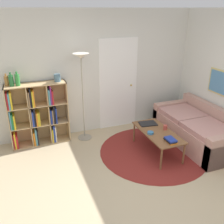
% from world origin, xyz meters
% --- Properties ---
extents(ground_plane, '(14.00, 14.00, 0.00)m').
position_xyz_m(ground_plane, '(0.00, 0.00, 0.00)').
color(ground_plane, tan).
extents(wall_back, '(7.24, 0.11, 2.60)m').
position_xyz_m(wall_back, '(0.02, 2.46, 1.29)').
color(wall_back, silver).
rests_on(wall_back, ground_plane).
extents(wall_right, '(0.08, 5.43, 2.60)m').
position_xyz_m(wall_right, '(2.15, 1.21, 1.30)').
color(wall_right, silver).
rests_on(wall_right, ground_plane).
extents(rug, '(2.06, 2.06, 0.01)m').
position_xyz_m(rug, '(0.63, 1.08, 0.00)').
color(rug, maroon).
rests_on(rug, ground_plane).
extents(bookshelf, '(1.15, 0.34, 1.26)m').
position_xyz_m(bookshelf, '(-1.38, 2.25, 0.62)').
color(bookshelf, tan).
rests_on(bookshelf, ground_plane).
extents(floor_lamp, '(0.32, 0.32, 1.80)m').
position_xyz_m(floor_lamp, '(-0.47, 2.11, 1.50)').
color(floor_lamp, gray).
rests_on(floor_lamp, ground_plane).
extents(couch, '(0.95, 1.90, 0.75)m').
position_xyz_m(couch, '(1.69, 1.10, 0.29)').
color(couch, tan).
rests_on(couch, ground_plane).
extents(coffee_table, '(0.54, 1.15, 0.44)m').
position_xyz_m(coffee_table, '(0.69, 1.06, 0.39)').
color(coffee_table, brown).
rests_on(coffee_table, ground_plane).
extents(laptop, '(0.37, 0.28, 0.02)m').
position_xyz_m(laptop, '(0.67, 1.42, 0.45)').
color(laptop, black).
rests_on(laptop, coffee_table).
extents(bowl, '(0.12, 0.12, 0.04)m').
position_xyz_m(bowl, '(0.52, 1.03, 0.46)').
color(bowl, teal).
rests_on(bowl, coffee_table).
extents(book_stack_on_table, '(0.15, 0.23, 0.06)m').
position_xyz_m(book_stack_on_table, '(0.69, 0.64, 0.47)').
color(book_stack_on_table, orange).
rests_on(book_stack_on_table, coffee_table).
extents(cup, '(0.08, 0.08, 0.09)m').
position_xyz_m(cup, '(0.87, 1.09, 0.48)').
color(cup, '#A33D33').
rests_on(cup, coffee_table).
extents(bottle_left, '(0.07, 0.07, 0.23)m').
position_xyz_m(bottle_left, '(-1.84, 2.27, 1.36)').
color(bottle_left, olive).
rests_on(bottle_left, bookshelf).
extents(bottle_middle, '(0.08, 0.08, 0.26)m').
position_xyz_m(bottle_middle, '(-1.76, 2.23, 1.37)').
color(bottle_middle, '#236633').
rests_on(bottle_middle, bookshelf).
extents(bottle_right, '(0.08, 0.08, 0.26)m').
position_xyz_m(bottle_right, '(-1.65, 2.22, 1.37)').
color(bottle_right, '#2D8438').
rests_on(bottle_right, bookshelf).
extents(vase_on_shelf, '(0.12, 0.12, 0.15)m').
position_xyz_m(vase_on_shelf, '(-0.92, 2.24, 1.34)').
color(vase_on_shelf, slate).
rests_on(vase_on_shelf, bookshelf).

